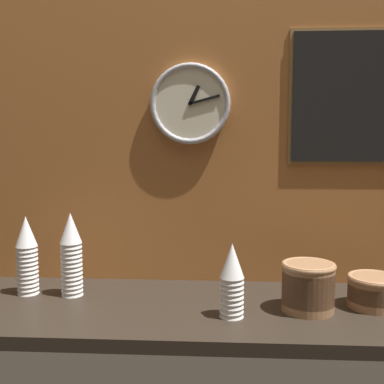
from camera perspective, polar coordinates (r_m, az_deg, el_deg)
name	(u,v)px	position (r cm, az deg, el deg)	size (l,w,h in cm)	color
ground_plane	(205,310)	(156.67, 1.56, -13.83)	(160.00, 56.00, 4.00)	black
wall_tiled_back	(208,137)	(173.24, 1.91, 6.54)	(160.00, 3.00, 105.00)	#A3602D
cup_stack_far_left	(27,255)	(171.24, -18.98, -7.09)	(7.23, 7.23, 26.41)	white
cup_stack_center_right	(232,280)	(143.02, 4.74, -10.38)	(7.23, 7.23, 21.99)	white
cup_stack_left	(71,254)	(165.30, -14.12, -7.16)	(7.23, 7.23, 27.88)	white
bowl_stack_far_right	(374,290)	(161.87, 20.77, -10.83)	(16.29, 16.29, 10.01)	#996B47
bowl_stack_right	(308,285)	(152.30, 13.61, -10.72)	(16.29, 16.29, 14.89)	#996B47
wall_clock	(190,104)	(170.85, -0.22, 10.42)	(28.26, 2.70, 28.26)	beige
menu_board	(358,97)	(177.87, 19.07, 10.60)	(47.11, 1.32, 46.62)	olive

